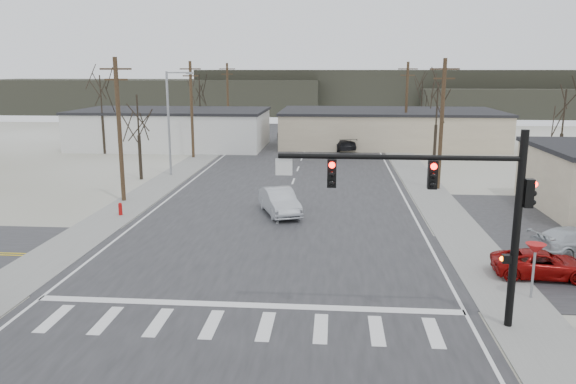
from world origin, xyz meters
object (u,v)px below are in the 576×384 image
object	(u,v)px
sedan_crossing	(280,201)
car_far_a	(343,143)
car_parked_silver	(576,242)
car_parked_red	(542,264)
fire_hydrant	(120,209)
car_far_b	(284,135)
traffic_signal_mast	(463,201)

from	to	relation	value
sedan_crossing	car_far_a	distance (m)	30.03
car_parked_silver	car_parked_red	bearing A→B (deg)	117.73
fire_hydrant	car_far_a	bearing A→B (deg)	64.84
car_far_b	sedan_crossing	bearing A→B (deg)	-102.48
sedan_crossing	car_far_a	xyz separation A→B (m)	(4.40, 29.71, -0.00)
car_far_a	car_far_b	world-z (taller)	car_far_a
traffic_signal_mast	sedan_crossing	world-z (taller)	traffic_signal_mast
traffic_signal_mast	car_far_b	world-z (taller)	traffic_signal_mast
sedan_crossing	car_parked_silver	bearing A→B (deg)	-43.71
car_parked_silver	fire_hydrant	bearing A→B (deg)	55.59
traffic_signal_mast	fire_hydrant	size ratio (longest dim) A/B	10.29
car_parked_red	car_parked_silver	world-z (taller)	car_parked_silver
fire_hydrant	car_far_a	size ratio (longest dim) A/B	0.15
car_parked_red	car_far_b	bearing A→B (deg)	21.02
car_far_a	fire_hydrant	bearing A→B (deg)	51.88
sedan_crossing	car_parked_red	distance (m)	16.41
car_far_a	car_parked_silver	size ratio (longest dim) A/B	1.17
car_far_a	car_parked_red	bearing A→B (deg)	88.99
car_far_a	car_parked_silver	world-z (taller)	car_far_a
car_far_a	car_far_b	xyz separation A→B (m)	(-7.56, 9.09, -0.21)
traffic_signal_mast	sedan_crossing	bearing A→B (deg)	117.38
car_far_b	car_parked_silver	size ratio (longest dim) A/B	0.75
sedan_crossing	car_parked_red	world-z (taller)	sedan_crossing
fire_hydrant	sedan_crossing	size ratio (longest dim) A/B	0.17
sedan_crossing	car_parked_silver	xyz separation A→B (m)	(15.65, -6.90, -0.14)
fire_hydrant	sedan_crossing	world-z (taller)	sedan_crossing
traffic_signal_mast	car_far_b	size ratio (longest dim) A/B	2.49
car_far_a	car_parked_silver	distance (m)	38.30
sedan_crossing	car_far_b	bearing A→B (deg)	74.75
car_far_a	car_parked_silver	xyz separation A→B (m)	(11.25, -36.61, -0.13)
traffic_signal_mast	car_parked_red	xyz separation A→B (m)	(4.87, 5.20, -4.04)
traffic_signal_mast	fire_hydrant	world-z (taller)	traffic_signal_mast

